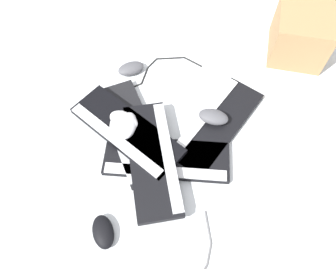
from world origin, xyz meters
TOP-DOWN VIEW (x-y plane):
  - ground_plane at (0.00, 0.00)m, footprint 3.20×3.20m
  - keyboard_0 at (0.12, 0.03)m, footprint 0.43×0.40m
  - keyboard_1 at (-0.05, 0.08)m, footprint 0.46×0.31m
  - keyboard_2 at (-0.15, -0.14)m, footprint 0.22×0.46m
  - keyboard_3 at (-0.01, 0.11)m, footprint 0.38×0.44m
  - keyboard_4 at (0.12, 0.05)m, footprint 0.46×0.25m
  - mouse_0 at (0.01, 0.39)m, footprint 0.12×0.12m
  - mouse_1 at (0.12, 0.05)m, footprint 0.10×0.13m
  - mouse_2 at (0.14, 0.04)m, footprint 0.11×0.07m
  - mouse_3 at (0.15, 0.06)m, footprint 0.10×0.13m
  - mouse_4 at (0.27, -0.23)m, footprint 0.12×0.13m
  - mouse_5 at (-0.14, -0.14)m, footprint 0.12×0.09m
  - cable_1 at (0.18, -0.27)m, footprint 0.30×0.31m
  - cardboard_box at (-0.30, -0.65)m, footprint 0.27×0.29m

SIDE VIEW (x-z plane):
  - ground_plane at x=0.00m, z-range 0.00..0.00m
  - cable_1 at x=0.18m, z-range 0.00..0.01m
  - keyboard_0 at x=0.12m, z-range 0.00..0.03m
  - keyboard_1 at x=-0.05m, z-range 0.00..0.03m
  - keyboard_2 at x=-0.15m, z-range 0.00..0.03m
  - mouse_0 at x=0.01m, z-range 0.00..0.04m
  - mouse_4 at x=0.27m, z-range 0.00..0.04m
  - keyboard_3 at x=-0.01m, z-range 0.03..0.06m
  - keyboard_4 at x=0.12m, z-range 0.03..0.06m
  - mouse_5 at x=-0.14m, z-range 0.03..0.07m
  - mouse_1 at x=0.12m, z-range 0.06..0.10m
  - mouse_2 at x=0.14m, z-range 0.06..0.10m
  - mouse_3 at x=0.15m, z-range 0.06..0.10m
  - cardboard_box at x=-0.30m, z-range 0.00..0.19m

